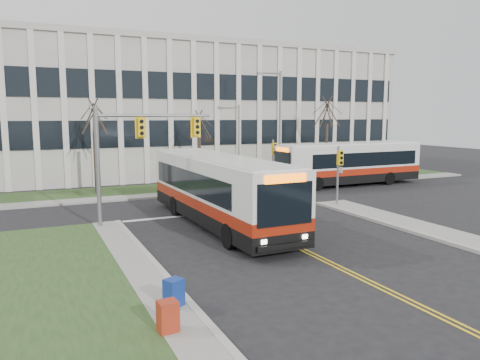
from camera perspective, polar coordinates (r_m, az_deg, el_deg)
name	(u,v)px	position (r m, az deg, el deg)	size (l,w,h in m)	color
ground	(298,247)	(20.72, 7.03, -8.17)	(120.00, 120.00, 0.00)	black
grass_verge	(61,342)	(13.20, -21.01, -18.01)	(5.00, 26.00, 0.12)	#29461E
sidewalk_west	(176,320)	(13.65, -7.79, -16.60)	(1.20, 26.00, 0.14)	#9E9B93
sidewalk_cross	(249,189)	(36.11, 1.16, -1.09)	(44.00, 1.60, 0.14)	#9E9B93
building_lawn	(235,184)	(38.62, -0.65, -0.52)	(44.00, 5.00, 0.12)	#29461E
office_building	(188,112)	(49.42, -6.38, 8.18)	(40.00, 16.00, 12.00)	beige
mast_arm_signal	(131,144)	(24.62, -13.14, 4.31)	(6.11, 0.38, 6.20)	slate
signal_pole_near	(339,167)	(29.85, 11.96, 1.55)	(0.34, 0.39, 3.80)	slate
signal_pole_far	(274,156)	(36.99, 4.11, 2.90)	(0.34, 0.39, 3.80)	slate
streetlight	(278,122)	(37.96, 4.67, 7.09)	(2.15, 0.25, 9.20)	slate
directory_sign	(208,173)	(37.07, -3.87, 0.84)	(1.50, 0.12, 2.00)	slate
tree_left	(94,118)	(35.21, -17.39, 7.22)	(1.80, 1.80, 7.70)	#42352B
tree_mid	(199,126)	(37.29, -5.03, 6.59)	(1.80, 1.80, 6.82)	#42352B
tree_right	(327,113)	(42.66, 10.57, 8.03)	(1.80, 1.80, 8.25)	#42352B
bus_main	(219,192)	(24.29, -2.60, -1.46)	(2.87, 13.25, 3.53)	silver
bus_cross	(349,165)	(39.35, 13.17, 1.83)	(2.75, 12.71, 3.39)	silver
newspaper_box_blue	(174,295)	(14.30, -8.07, -13.66)	(0.50, 0.45, 0.95)	navy
newspaper_box_red	(168,319)	(12.79, -8.79, -16.37)	(0.50, 0.45, 0.95)	#9E2914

